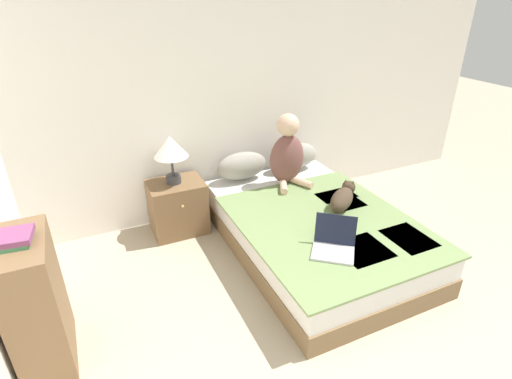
{
  "coord_description": "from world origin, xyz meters",
  "views": [
    {
      "loc": [
        -1.75,
        -0.1,
        2.19
      ],
      "look_at": [
        -0.56,
        2.47,
        0.75
      ],
      "focal_mm": 28.0,
      "sensor_mm": 36.0,
      "label": 1
    }
  ],
  "objects_px": {
    "pillow_near": "(242,166)",
    "laptop_open": "(334,245)",
    "bed": "(313,232)",
    "book_stack_top": "(14,238)",
    "nightstand": "(178,207)",
    "cat_tabby": "(343,198)",
    "table_lamp": "(171,149)",
    "person_sitting": "(287,154)",
    "pillow_far": "(294,156)",
    "bookshelf": "(36,304)"
  },
  "relations": [
    {
      "from": "pillow_far",
      "to": "laptop_open",
      "type": "bearing_deg",
      "value": -108.67
    },
    {
      "from": "laptop_open",
      "to": "nightstand",
      "type": "relative_size",
      "value": 0.8
    },
    {
      "from": "cat_tabby",
      "to": "bookshelf",
      "type": "relative_size",
      "value": 0.6
    },
    {
      "from": "bed",
      "to": "table_lamp",
      "type": "bearing_deg",
      "value": 140.23
    },
    {
      "from": "pillow_far",
      "to": "laptop_open",
      "type": "xyz_separation_m",
      "value": [
        -0.5,
        -1.47,
        -0.09
      ]
    },
    {
      "from": "cat_tabby",
      "to": "nightstand",
      "type": "height_order",
      "value": "cat_tabby"
    },
    {
      "from": "table_lamp",
      "to": "bookshelf",
      "type": "relative_size",
      "value": 0.51
    },
    {
      "from": "person_sitting",
      "to": "cat_tabby",
      "type": "bearing_deg",
      "value": -72.28
    },
    {
      "from": "pillow_far",
      "to": "nightstand",
      "type": "height_order",
      "value": "pillow_far"
    },
    {
      "from": "bed",
      "to": "book_stack_top",
      "type": "bearing_deg",
      "value": -172.27
    },
    {
      "from": "person_sitting",
      "to": "book_stack_top",
      "type": "xyz_separation_m",
      "value": [
        -2.28,
        -0.95,
        0.22
      ]
    },
    {
      "from": "bed",
      "to": "cat_tabby",
      "type": "xyz_separation_m",
      "value": [
        0.28,
        -0.02,
        0.3
      ]
    },
    {
      "from": "pillow_far",
      "to": "book_stack_top",
      "type": "height_order",
      "value": "book_stack_top"
    },
    {
      "from": "pillow_far",
      "to": "bookshelf",
      "type": "height_order",
      "value": "bookshelf"
    },
    {
      "from": "person_sitting",
      "to": "laptop_open",
      "type": "bearing_deg",
      "value": -101.83
    },
    {
      "from": "person_sitting",
      "to": "table_lamp",
      "type": "distance_m",
      "value": 1.14
    },
    {
      "from": "cat_tabby",
      "to": "table_lamp",
      "type": "height_order",
      "value": "table_lamp"
    },
    {
      "from": "pillow_near",
      "to": "bookshelf",
      "type": "relative_size",
      "value": 0.59
    },
    {
      "from": "laptop_open",
      "to": "table_lamp",
      "type": "xyz_separation_m",
      "value": [
        -0.85,
        1.41,
        0.41
      ]
    },
    {
      "from": "person_sitting",
      "to": "bookshelf",
      "type": "distance_m",
      "value": 2.48
    },
    {
      "from": "cat_tabby",
      "to": "person_sitting",
      "type": "bearing_deg",
      "value": 69.97
    },
    {
      "from": "pillow_near",
      "to": "bookshelf",
      "type": "distance_m",
      "value": 2.26
    },
    {
      "from": "nightstand",
      "to": "bookshelf",
      "type": "relative_size",
      "value": 0.58
    },
    {
      "from": "bed",
      "to": "laptop_open",
      "type": "xyz_separation_m",
      "value": [
        -0.18,
        -0.55,
        0.26
      ]
    },
    {
      "from": "pillow_far",
      "to": "table_lamp",
      "type": "bearing_deg",
      "value": -177.7
    },
    {
      "from": "cat_tabby",
      "to": "table_lamp",
      "type": "xyz_separation_m",
      "value": [
        -1.32,
        0.88,
        0.37
      ]
    },
    {
      "from": "bed",
      "to": "person_sitting",
      "type": "relative_size",
      "value": 2.94
    },
    {
      "from": "person_sitting",
      "to": "bookshelf",
      "type": "height_order",
      "value": "person_sitting"
    },
    {
      "from": "pillow_near",
      "to": "person_sitting",
      "type": "distance_m",
      "value": 0.5
    },
    {
      "from": "cat_tabby",
      "to": "table_lamp",
      "type": "bearing_deg",
      "value": 108.41
    },
    {
      "from": "pillow_near",
      "to": "person_sitting",
      "type": "relative_size",
      "value": 0.75
    },
    {
      "from": "pillow_near",
      "to": "book_stack_top",
      "type": "relative_size",
      "value": 2.44
    },
    {
      "from": "person_sitting",
      "to": "pillow_far",
      "type": "bearing_deg",
      "value": 48.05
    },
    {
      "from": "pillow_far",
      "to": "pillow_near",
      "type": "bearing_deg",
      "value": 180.0
    },
    {
      "from": "pillow_far",
      "to": "bed",
      "type": "bearing_deg",
      "value": -108.66
    },
    {
      "from": "pillow_near",
      "to": "laptop_open",
      "type": "xyz_separation_m",
      "value": [
        0.13,
        -1.47,
        -0.09
      ]
    },
    {
      "from": "laptop_open",
      "to": "nightstand",
      "type": "distance_m",
      "value": 1.65
    },
    {
      "from": "pillow_near",
      "to": "laptop_open",
      "type": "distance_m",
      "value": 1.47
    },
    {
      "from": "pillow_far",
      "to": "table_lamp",
      "type": "relative_size",
      "value": 1.15
    },
    {
      "from": "nightstand",
      "to": "cat_tabby",
      "type": "bearing_deg",
      "value": -33.7
    },
    {
      "from": "pillow_far",
      "to": "person_sitting",
      "type": "xyz_separation_m",
      "value": [
        -0.25,
        -0.27,
        0.17
      ]
    },
    {
      "from": "pillow_near",
      "to": "pillow_far",
      "type": "xyz_separation_m",
      "value": [
        0.62,
        0.0,
        0.0
      ]
    },
    {
      "from": "table_lamp",
      "to": "book_stack_top",
      "type": "xyz_separation_m",
      "value": [
        -1.17,
        -1.16,
        0.07
      ]
    },
    {
      "from": "bed",
      "to": "table_lamp",
      "type": "relative_size",
      "value": 4.56
    },
    {
      "from": "person_sitting",
      "to": "book_stack_top",
      "type": "distance_m",
      "value": 2.47
    },
    {
      "from": "bookshelf",
      "to": "person_sitting",
      "type": "bearing_deg",
      "value": 22.48
    },
    {
      "from": "pillow_far",
      "to": "bookshelf",
      "type": "xyz_separation_m",
      "value": [
        -2.52,
        -1.21,
        -0.09
      ]
    },
    {
      "from": "bed",
      "to": "bookshelf",
      "type": "distance_m",
      "value": 2.24
    },
    {
      "from": "person_sitting",
      "to": "cat_tabby",
      "type": "relative_size",
      "value": 1.33
    },
    {
      "from": "pillow_far",
      "to": "cat_tabby",
      "type": "height_order",
      "value": "pillow_far"
    }
  ]
}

